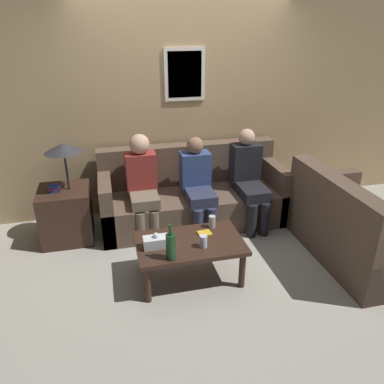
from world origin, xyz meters
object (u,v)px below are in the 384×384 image
person_middle (198,182)px  couch_main (192,197)px  drinking_glass (203,241)px  person_left (142,182)px  person_right (249,176)px  couch_side (353,230)px  coffee_table (190,247)px  wine_bottle (171,246)px

person_middle → couch_main: bearing=93.6°
drinking_glass → person_middle: bearing=78.5°
person_left → person_right: 1.25m
couch_side → coffee_table: 1.71m
person_right → coffee_table: bearing=-134.7°
couch_main → couch_side: size_ratio=1.48×
wine_bottle → person_middle: (0.53, 1.17, 0.05)m
couch_main → drinking_glass: couch_main is taller
couch_main → coffee_table: bearing=-104.7°
drinking_glass → person_middle: person_middle is taller
couch_side → wine_bottle: bearing=95.8°
wine_bottle → person_right: 1.65m
coffee_table → person_middle: 1.02m
couch_main → person_middle: person_middle is taller
couch_main → person_left: person_left is taller
coffee_table → person_right: size_ratio=0.88×
wine_bottle → person_left: (-0.09, 1.23, 0.09)m
person_middle → wine_bottle: bearing=-114.4°
drinking_glass → person_left: person_left is taller
drinking_glass → person_left: 1.20m
couch_side → person_middle: (-1.40, 0.98, 0.27)m
wine_bottle → person_middle: size_ratio=0.31×
couch_main → person_left: (-0.61, -0.15, 0.32)m
couch_side → drinking_glass: 1.62m
couch_side → wine_bottle: couch_side is taller
person_left → person_right: person_left is taller
couch_main → coffee_table: 1.18m
wine_bottle → person_right: size_ratio=0.30×
wine_bottle → person_left: 1.23m
person_left → person_right: size_ratio=1.01×
couch_main → person_right: (0.64, -0.20, 0.29)m
person_right → person_left: bearing=177.7°
couch_side → coffee_table: size_ratio=1.50×
coffee_table → wine_bottle: (-0.22, -0.23, 0.18)m
wine_bottle → drinking_glass: (0.32, 0.11, -0.07)m
coffee_table → person_right: 1.36m
person_middle → coffee_table: bearing=-108.4°
wine_bottle → person_middle: bearing=65.6°
couch_main → coffee_table: size_ratio=2.21×
coffee_table → person_middle: size_ratio=0.92×
person_left → couch_main: bearing=13.3°
couch_main → drinking_glass: 1.28m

